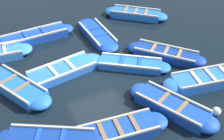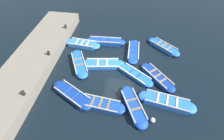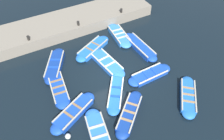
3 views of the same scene
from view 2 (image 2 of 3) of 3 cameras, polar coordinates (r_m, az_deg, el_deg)
The scene contains 18 objects.
ground_plane at distance 14.22m, azimuth 2.53°, elevation -0.20°, with size 120.00×120.00×0.00m, color black.
boat_centre at distance 12.70m, azimuth -12.88°, elevation -7.84°, with size 3.60×2.54×0.47m.
boat_end_of_row at distance 12.00m, azimuth -3.77°, elevation -11.10°, with size 3.54×1.22×0.40m.
boat_near_quay at distance 11.96m, azimuth 7.01°, elevation -11.56°, with size 2.26×3.49×0.45m.
boat_stern_in at distance 14.54m, azimuth -3.14°, elevation 1.93°, with size 3.79×1.51×0.38m.
boat_drifting at distance 14.80m, azimuth -10.63°, elevation 2.12°, with size 2.37×3.58×0.43m.
boat_mid_row at distance 13.92m, azimuth 14.55°, elevation -2.23°, with size 2.90×3.15×0.43m.
boat_outer_left at distance 13.82m, azimuth 7.43°, elevation -1.47°, with size 3.20×2.56×0.35m.
boat_broadside at distance 16.82m, azimuth -9.63°, elevation 8.36°, with size 3.49×1.21×0.43m.
boat_alongside at distance 15.91m, azimuth 7.07°, elevation 6.10°, with size 1.02×3.42×0.37m.
boat_far_corner at distance 16.95m, azimuth 16.46°, elevation 7.31°, with size 3.13×2.82×0.42m.
boat_bow_out at distance 12.61m, azimuth 17.42°, elevation -9.90°, with size 4.01×1.57×0.45m.
boat_tucked at distance 16.89m, azimuth -2.26°, elevation 9.29°, with size 3.91×1.02×0.46m.
quay_wall at distance 16.02m, azimuth -23.66°, elevation 3.78°, with size 3.35×14.10×0.94m.
bollard_north at distance 17.93m, azimuth -14.93°, elevation 13.59°, with size 0.20×0.20×0.35m, color black.
bollard_mid_north at distance 15.00m, azimuth -19.99°, elevation 5.21°, with size 0.20×0.20×0.35m, color black.
bollard_mid_south at distance 12.70m, azimuth -26.99°, elevation -6.72°, with size 0.20×0.20×0.35m, color black.
buoy_orange_near at distance 11.67m, azimuth 13.15°, elevation -15.64°, with size 0.33×0.33×0.33m, color silver.
Camera 2 is at (-0.90, 9.91, 10.17)m, focal length 28.00 mm.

